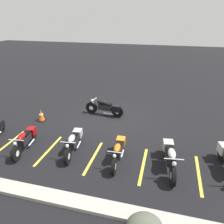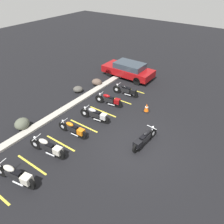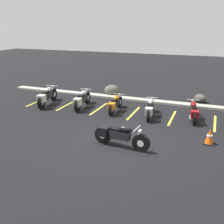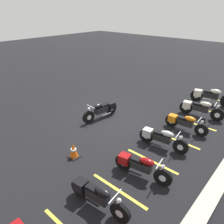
{
  "view_description": "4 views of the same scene",
  "coord_description": "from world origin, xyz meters",
  "px_view_note": "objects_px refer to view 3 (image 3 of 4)",
  "views": [
    {
      "loc": [
        -2.68,
        9.84,
        4.92
      ],
      "look_at": [
        -0.44,
        1.32,
        0.95
      ],
      "focal_mm": 35.0,
      "sensor_mm": 36.0,
      "label": 1
    },
    {
      "loc": [
        -7.7,
        -3.86,
        7.93
      ],
      "look_at": [
        0.75,
        2.14,
        0.95
      ],
      "focal_mm": 35.0,
      "sensor_mm": 36.0,
      "label": 2
    },
    {
      "loc": [
        3.16,
        -8.17,
        4.14
      ],
      "look_at": [
        -0.77,
        1.83,
        0.52
      ],
      "focal_mm": 42.0,
      "sensor_mm": 36.0,
      "label": 3
    },
    {
      "loc": [
        7.27,
        6.59,
        5.06
      ],
      "look_at": [
        1.03,
        1.08,
        1.0
      ],
      "focal_mm": 35.0,
      "sensor_mm": 36.0,
      "label": 4
    }
  ],
  "objects_px": {
    "parked_bike_0": "(47,96)",
    "traffic_cone": "(210,137)",
    "parked_bike_2": "(115,104)",
    "parked_bike_3": "(150,108)",
    "parked_bike_4": "(193,111)",
    "motorcycle_black_featured": "(119,135)",
    "landscape_rock_2": "(112,90)",
    "parked_bike_1": "(82,99)",
    "landscape_rock_1": "(200,98)"
  },
  "relations": [
    {
      "from": "traffic_cone",
      "to": "parked_bike_2",
      "type": "bearing_deg",
      "value": 154.04
    },
    {
      "from": "parked_bike_0",
      "to": "traffic_cone",
      "type": "relative_size",
      "value": 3.89
    },
    {
      "from": "parked_bike_3",
      "to": "landscape_rock_1",
      "type": "xyz_separation_m",
      "value": [
        2.03,
        3.35,
        -0.18
      ]
    },
    {
      "from": "parked_bike_2",
      "to": "parked_bike_4",
      "type": "relative_size",
      "value": 0.98
    },
    {
      "from": "parked_bike_1",
      "to": "motorcycle_black_featured",
      "type": "bearing_deg",
      "value": -144.65
    },
    {
      "from": "parked_bike_1",
      "to": "parked_bike_2",
      "type": "relative_size",
      "value": 1.11
    },
    {
      "from": "parked_bike_2",
      "to": "landscape_rock_1",
      "type": "distance_m",
      "value": 5.0
    },
    {
      "from": "traffic_cone",
      "to": "landscape_rock_2",
      "type": "bearing_deg",
      "value": 138.94
    },
    {
      "from": "landscape_rock_2",
      "to": "parked_bike_1",
      "type": "bearing_deg",
      "value": -100.25
    },
    {
      "from": "parked_bike_2",
      "to": "landscape_rock_1",
      "type": "bearing_deg",
      "value": -52.95
    },
    {
      "from": "motorcycle_black_featured",
      "to": "landscape_rock_1",
      "type": "distance_m",
      "value": 7.2
    },
    {
      "from": "parked_bike_1",
      "to": "parked_bike_3",
      "type": "bearing_deg",
      "value": -99.11
    },
    {
      "from": "parked_bike_1",
      "to": "parked_bike_2",
      "type": "bearing_deg",
      "value": -96.23
    },
    {
      "from": "parked_bike_2",
      "to": "parked_bike_3",
      "type": "xyz_separation_m",
      "value": [
        1.8,
        -0.14,
        0.01
      ]
    },
    {
      "from": "motorcycle_black_featured",
      "to": "landscape_rock_1",
      "type": "bearing_deg",
      "value": 76.85
    },
    {
      "from": "parked_bike_2",
      "to": "parked_bike_0",
      "type": "bearing_deg",
      "value": 90.8
    },
    {
      "from": "parked_bike_4",
      "to": "landscape_rock_1",
      "type": "distance_m",
      "value": 3.03
    },
    {
      "from": "parked_bike_3",
      "to": "parked_bike_4",
      "type": "xyz_separation_m",
      "value": [
        1.91,
        0.33,
        -0.0
      ]
    },
    {
      "from": "landscape_rock_1",
      "to": "traffic_cone",
      "type": "relative_size",
      "value": 1.22
    },
    {
      "from": "parked_bike_0",
      "to": "landscape_rock_2",
      "type": "bearing_deg",
      "value": -49.9
    },
    {
      "from": "parked_bike_1",
      "to": "parked_bike_3",
      "type": "distance_m",
      "value": 3.62
    },
    {
      "from": "parked_bike_0",
      "to": "parked_bike_4",
      "type": "bearing_deg",
      "value": -97.43
    },
    {
      "from": "parked_bike_3",
      "to": "landscape_rock_2",
      "type": "distance_m",
      "value": 4.3
    },
    {
      "from": "parked_bike_4",
      "to": "landscape_rock_2",
      "type": "height_order",
      "value": "parked_bike_4"
    },
    {
      "from": "motorcycle_black_featured",
      "to": "landscape_rock_2",
      "type": "bearing_deg",
      "value": 119.12
    },
    {
      "from": "parked_bike_3",
      "to": "parked_bike_4",
      "type": "relative_size",
      "value": 1.01
    },
    {
      "from": "parked_bike_3",
      "to": "traffic_cone",
      "type": "bearing_deg",
      "value": -134.76
    },
    {
      "from": "motorcycle_black_featured",
      "to": "parked_bike_1",
      "type": "bearing_deg",
      "value": 138.75
    },
    {
      "from": "parked_bike_0",
      "to": "traffic_cone",
      "type": "distance_m",
      "value": 8.52
    },
    {
      "from": "parked_bike_0",
      "to": "parked_bike_4",
      "type": "relative_size",
      "value": 1.15
    },
    {
      "from": "parked_bike_0",
      "to": "parked_bike_3",
      "type": "relative_size",
      "value": 1.14
    },
    {
      "from": "landscape_rock_1",
      "to": "landscape_rock_2",
      "type": "height_order",
      "value": "landscape_rock_2"
    },
    {
      "from": "parked_bike_0",
      "to": "landscape_rock_1",
      "type": "bearing_deg",
      "value": -76.42
    },
    {
      "from": "parked_bike_1",
      "to": "traffic_cone",
      "type": "distance_m",
      "value": 6.66
    },
    {
      "from": "landscape_rock_2",
      "to": "traffic_cone",
      "type": "xyz_separation_m",
      "value": [
        5.78,
        -5.04,
        -0.05
      ]
    },
    {
      "from": "parked_bike_1",
      "to": "parked_bike_2",
      "type": "distance_m",
      "value": 1.82
    },
    {
      "from": "parked_bike_4",
      "to": "landscape_rock_1",
      "type": "bearing_deg",
      "value": -11.81
    },
    {
      "from": "parked_bike_1",
      "to": "landscape_rock_2",
      "type": "height_order",
      "value": "parked_bike_1"
    },
    {
      "from": "parked_bike_2",
      "to": "landscape_rock_2",
      "type": "bearing_deg",
      "value": 21.37
    },
    {
      "from": "parked_bike_2",
      "to": "parked_bike_3",
      "type": "bearing_deg",
      "value": -97.29
    },
    {
      "from": "landscape_rock_1",
      "to": "parked_bike_4",
      "type": "bearing_deg",
      "value": -92.24
    },
    {
      "from": "motorcycle_black_featured",
      "to": "parked_bike_3",
      "type": "height_order",
      "value": "motorcycle_black_featured"
    },
    {
      "from": "parked_bike_2",
      "to": "traffic_cone",
      "type": "relative_size",
      "value": 3.33
    },
    {
      "from": "parked_bike_1",
      "to": "parked_bike_4",
      "type": "height_order",
      "value": "parked_bike_1"
    },
    {
      "from": "parked_bike_2",
      "to": "motorcycle_black_featured",
      "type": "bearing_deg",
      "value": -160.3
    },
    {
      "from": "landscape_rock_1",
      "to": "parked_bike_1",
      "type": "bearing_deg",
      "value": -149.96
    },
    {
      "from": "parked_bike_1",
      "to": "traffic_cone",
      "type": "height_order",
      "value": "parked_bike_1"
    },
    {
      "from": "parked_bike_0",
      "to": "landscape_rock_1",
      "type": "relative_size",
      "value": 3.19
    },
    {
      "from": "parked_bike_4",
      "to": "traffic_cone",
      "type": "xyz_separation_m",
      "value": [
        0.78,
        -2.38,
        -0.14
      ]
    },
    {
      "from": "parked_bike_2",
      "to": "parked_bike_3",
      "type": "relative_size",
      "value": 0.97
    }
  ]
}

